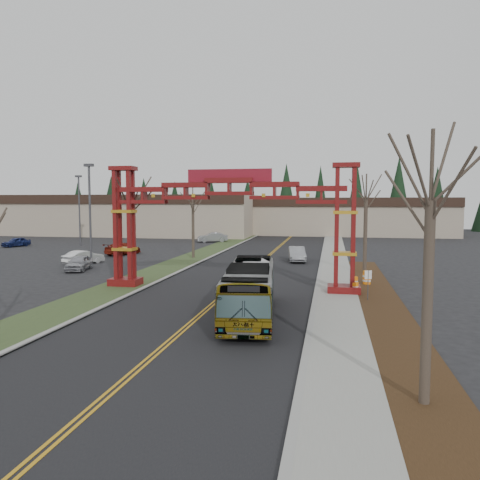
% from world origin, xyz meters
% --- Properties ---
extents(ground, '(200.00, 200.00, 0.00)m').
position_xyz_m(ground, '(0.00, 0.00, 0.00)').
color(ground, black).
rests_on(ground, ground).
extents(road, '(12.00, 110.00, 0.02)m').
position_xyz_m(road, '(0.00, 25.00, 0.01)').
color(road, black).
rests_on(road, ground).
extents(lane_line_left, '(0.12, 100.00, 0.01)m').
position_xyz_m(lane_line_left, '(-0.12, 25.00, 0.03)').
color(lane_line_left, '#CA8F17').
rests_on(lane_line_left, road).
extents(lane_line_right, '(0.12, 100.00, 0.01)m').
position_xyz_m(lane_line_right, '(0.12, 25.00, 0.03)').
color(lane_line_right, '#CA8F17').
rests_on(lane_line_right, road).
extents(curb_right, '(0.30, 110.00, 0.15)m').
position_xyz_m(curb_right, '(6.15, 25.00, 0.07)').
color(curb_right, '#999994').
rests_on(curb_right, ground).
extents(sidewalk_right, '(2.60, 110.00, 0.14)m').
position_xyz_m(sidewalk_right, '(7.60, 25.00, 0.08)').
color(sidewalk_right, gray).
rests_on(sidewalk_right, ground).
extents(landscape_strip, '(2.60, 50.00, 0.12)m').
position_xyz_m(landscape_strip, '(10.20, 10.00, 0.06)').
color(landscape_strip, '#301E10').
rests_on(landscape_strip, ground).
extents(grass_median, '(4.00, 110.00, 0.08)m').
position_xyz_m(grass_median, '(-8.00, 25.00, 0.04)').
color(grass_median, '#344824').
rests_on(grass_median, ground).
extents(curb_left, '(0.30, 110.00, 0.15)m').
position_xyz_m(curb_left, '(-6.15, 25.00, 0.07)').
color(curb_left, '#999994').
rests_on(curb_left, ground).
extents(gateway_arch, '(18.20, 1.60, 8.90)m').
position_xyz_m(gateway_arch, '(0.00, 18.00, 5.98)').
color(gateway_arch, '#5F0F0C').
rests_on(gateway_arch, ground).
extents(retail_building_west, '(46.00, 22.30, 7.50)m').
position_xyz_m(retail_building_west, '(-30.00, 71.96, 3.76)').
color(retail_building_west, tan).
rests_on(retail_building_west, ground).
extents(retail_building_east, '(38.00, 20.30, 7.00)m').
position_xyz_m(retail_building_east, '(10.00, 79.95, 3.51)').
color(retail_building_east, tan).
rests_on(retail_building_east, ground).
extents(conifer_treeline, '(116.10, 5.60, 13.00)m').
position_xyz_m(conifer_treeline, '(0.25, 92.00, 6.49)').
color(conifer_treeline, black).
rests_on(conifer_treeline, ground).
extents(transit_bus, '(3.73, 10.91, 2.98)m').
position_xyz_m(transit_bus, '(2.76, 10.58, 1.49)').
color(transit_bus, '#9FA2A7').
rests_on(transit_bus, ground).
extents(silver_sedan, '(2.31, 4.90, 1.55)m').
position_xyz_m(silver_sedan, '(3.56, 34.91, 0.78)').
color(silver_sedan, '#A5A8AD').
rests_on(silver_sedan, ground).
extents(parked_car_near_a, '(2.49, 4.37, 1.40)m').
position_xyz_m(parked_car_near_a, '(-15.61, 24.59, 0.70)').
color(parked_car_near_a, '#A4A4AB').
rests_on(parked_car_near_a, ground).
extents(parked_car_near_b, '(2.97, 4.49, 1.40)m').
position_xyz_m(parked_car_near_b, '(-17.43, 28.60, 0.70)').
color(parked_car_near_b, white).
rests_on(parked_car_near_b, ground).
extents(parked_car_mid_a, '(3.24, 5.37, 1.46)m').
position_xyz_m(parked_car_mid_a, '(-17.24, 37.26, 0.73)').
color(parked_car_mid_a, maroon).
rests_on(parked_car_mid_a, ground).
extents(parked_car_mid_b, '(2.91, 4.17, 1.32)m').
position_xyz_m(parked_car_mid_b, '(-36.22, 43.53, 0.66)').
color(parked_car_mid_b, navy).
rests_on(parked_car_mid_b, ground).
extents(parked_car_far_a, '(4.95, 3.27, 1.54)m').
position_xyz_m(parked_car_far_a, '(-11.00, 55.69, 0.77)').
color(parked_car_far_a, '#919398').
rests_on(parked_car_far_a, ground).
extents(bare_tree_median_mid, '(3.40, 3.40, 7.95)m').
position_xyz_m(bare_tree_median_mid, '(-8.00, 19.29, 5.67)').
color(bare_tree_median_mid, '#382D26').
rests_on(bare_tree_median_mid, ground).
extents(bare_tree_median_far, '(3.10, 3.10, 8.01)m').
position_xyz_m(bare_tree_median_far, '(-8.00, 35.54, 5.92)').
color(bare_tree_median_far, '#382D26').
rests_on(bare_tree_median_far, ground).
extents(bare_tree_right_near, '(3.21, 3.21, 8.48)m').
position_xyz_m(bare_tree_right_near, '(10.00, 0.48, 6.31)').
color(bare_tree_right_near, '#382D26').
rests_on(bare_tree_right_near, ground).
extents(bare_tree_right_far, '(3.31, 3.31, 8.70)m').
position_xyz_m(bare_tree_right_far, '(10.00, 27.43, 6.47)').
color(bare_tree_right_far, '#382D26').
rests_on(bare_tree_right_far, ground).
extents(light_pole_near, '(0.86, 0.43, 9.90)m').
position_xyz_m(light_pole_near, '(-15.65, 26.90, 5.73)').
color(light_pole_near, '#3F3F44').
rests_on(light_pole_near, ground).
extents(light_pole_mid, '(0.87, 0.43, 10.03)m').
position_xyz_m(light_pole_mid, '(-28.35, 46.95, 5.80)').
color(light_pole_mid, '#3F3F44').
rests_on(light_pole_mid, ground).
extents(light_pole_far, '(0.74, 0.37, 8.56)m').
position_xyz_m(light_pole_far, '(-24.20, 56.74, 4.95)').
color(light_pole_far, '#3F3F44').
rests_on(light_pole_far, ground).
extents(street_sign, '(0.44, 0.18, 1.99)m').
position_xyz_m(street_sign, '(9.42, 15.79, 1.43)').
color(street_sign, '#3F3F44').
rests_on(street_sign, ground).
extents(barrel_south, '(0.49, 0.49, 0.90)m').
position_xyz_m(barrel_south, '(8.72, 17.68, 0.45)').
color(barrel_south, orange).
rests_on(barrel_south, ground).
extents(barrel_mid, '(0.50, 0.50, 0.92)m').
position_xyz_m(barrel_mid, '(8.80, 19.91, 0.46)').
color(barrel_mid, orange).
rests_on(barrel_mid, ground).
extents(barrel_north, '(0.60, 0.60, 1.11)m').
position_xyz_m(barrel_north, '(9.78, 21.67, 0.56)').
color(barrel_north, orange).
rests_on(barrel_north, ground).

